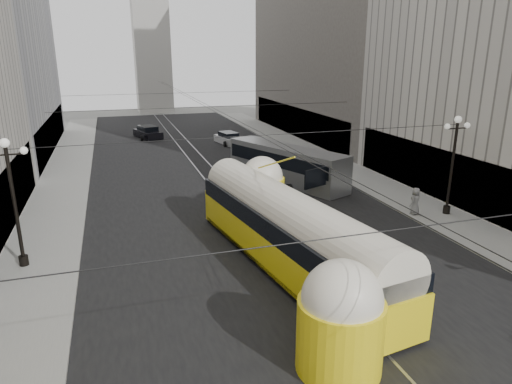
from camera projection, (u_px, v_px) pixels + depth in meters
road at (211, 176)px, 39.56m from camera, size 20.00×85.00×0.02m
sidewalk_left at (66, 176)px, 39.26m from camera, size 4.00×72.00×0.15m
sidewalk_right at (320, 157)px, 46.19m from camera, size 4.00×72.00×0.15m
rail_left at (203, 177)px, 39.34m from camera, size 0.12×85.00×0.04m
rail_right at (220, 175)px, 39.77m from camera, size 0.12×85.00×0.04m
building_right_far at (343, 0)px, 54.67m from camera, size 12.60×32.60×32.60m
distant_tower at (150, 24)px, 78.45m from camera, size 6.00×6.00×31.36m
lamppost_left_mid at (13, 196)px, 21.60m from camera, size 1.86×0.44×6.37m
lamppost_right_mid at (453, 160)px, 28.89m from camera, size 1.86×0.44×6.37m
catenary at (213, 109)px, 36.95m from camera, size 25.00×72.00×0.23m
streetcar at (289, 231)px, 22.18m from camera, size 5.20×18.09×4.00m
city_bus at (286, 163)px, 37.28m from camera, size 6.77×12.16×2.98m
sedan_white_far at (229, 139)px, 53.17m from camera, size 2.64×4.69×1.40m
sedan_dark_far at (148, 133)px, 56.77m from camera, size 3.40×5.23×1.53m
pedestrian_sidewalk_right at (415, 201)px, 29.54m from camera, size 1.01×0.84×1.78m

